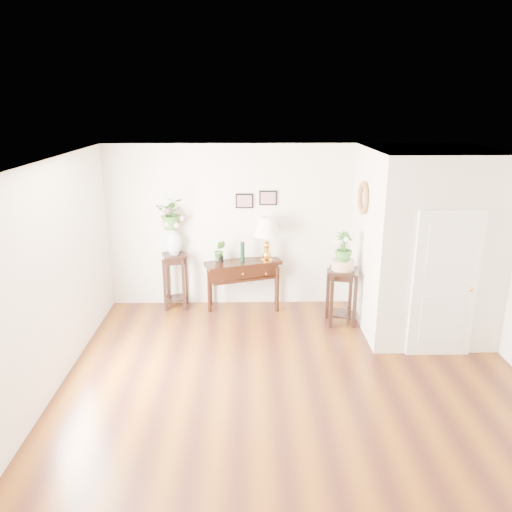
{
  "coord_description": "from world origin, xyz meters",
  "views": [
    {
      "loc": [
        -0.61,
        -5.57,
        3.46
      ],
      "look_at": [
        -0.48,
        1.3,
        1.32
      ],
      "focal_mm": 35.0,
      "sensor_mm": 36.0,
      "label": 1
    }
  ],
  "objects_px": {
    "console_table": "(243,285)",
    "table_lamp": "(267,241)",
    "plant_stand_a": "(176,281)",
    "plant_stand_b": "(341,296)"
  },
  "relations": [
    {
      "from": "console_table",
      "to": "table_lamp",
      "type": "height_order",
      "value": "table_lamp"
    },
    {
      "from": "console_table",
      "to": "plant_stand_b",
      "type": "relative_size",
      "value": 1.4
    },
    {
      "from": "console_table",
      "to": "table_lamp",
      "type": "bearing_deg",
      "value": -18.77
    },
    {
      "from": "plant_stand_a",
      "to": "plant_stand_b",
      "type": "distance_m",
      "value": 2.84
    },
    {
      "from": "plant_stand_b",
      "to": "plant_stand_a",
      "type": "bearing_deg",
      "value": 165.54
    },
    {
      "from": "console_table",
      "to": "plant_stand_a",
      "type": "xyz_separation_m",
      "value": [
        -1.18,
        0.08,
        0.06
      ]
    },
    {
      "from": "table_lamp",
      "to": "plant_stand_a",
      "type": "relative_size",
      "value": 0.8
    },
    {
      "from": "console_table",
      "to": "plant_stand_b",
      "type": "distance_m",
      "value": 1.7
    },
    {
      "from": "console_table",
      "to": "plant_stand_b",
      "type": "bearing_deg",
      "value": -40.57
    },
    {
      "from": "table_lamp",
      "to": "plant_stand_a",
      "type": "xyz_separation_m",
      "value": [
        -1.58,
        0.08,
        -0.72
      ]
    }
  ]
}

